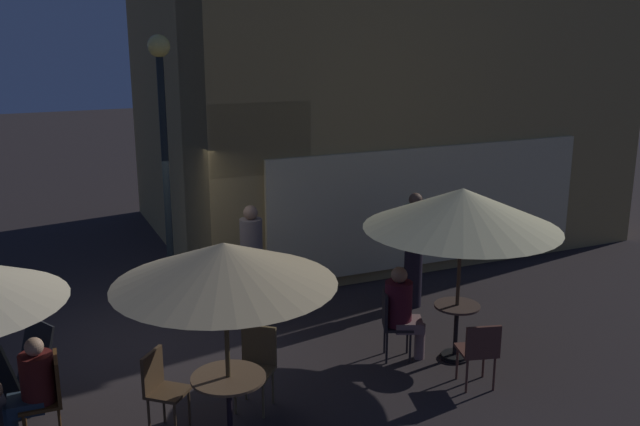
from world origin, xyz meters
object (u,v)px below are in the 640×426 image
at_px(cafe_chair_1, 479,348).
at_px(cafe_chair_2, 257,360).
at_px(cafe_chair_4, 49,392).
at_px(menu_sandwich_board, 19,369).
at_px(street_lamp_near_corner, 164,136).
at_px(cafe_chair_3, 161,384).
at_px(cafe_chair_0, 391,319).
at_px(patron_seated_0, 402,307).
at_px(patio_umbrella_0, 462,209).
at_px(patron_standing_3, 414,249).
at_px(patron_seated_1, 33,385).
at_px(cafe_table_1, 229,393).
at_px(patron_standing_2, 252,265).
at_px(patio_umbrella_1, 224,264).
at_px(cafe_table_0, 456,323).

height_order(cafe_chair_1, cafe_chair_2, cafe_chair_2).
bearing_deg(cafe_chair_4, menu_sandwich_board, -70.60).
bearing_deg(street_lamp_near_corner, cafe_chair_3, -105.16).
relative_size(cafe_chair_0, patron_seated_0, 0.73).
bearing_deg(patio_umbrella_0, patron_seated_0, 156.34).
bearing_deg(cafe_chair_1, cafe_chair_0, 41.75).
bearing_deg(patron_standing_3, patron_seated_1, 144.62).
xyz_separation_m(street_lamp_near_corner, patio_umbrella_0, (3.20, -2.58, -0.78)).
bearing_deg(patio_umbrella_0, street_lamp_near_corner, 141.20).
height_order(cafe_table_1, patron_standing_2, patron_standing_2).
bearing_deg(menu_sandwich_board, cafe_chair_3, -66.76).
relative_size(patio_umbrella_1, cafe_chair_4, 2.34).
xyz_separation_m(patio_umbrella_0, patio_umbrella_1, (-3.35, -0.72, -0.05)).
bearing_deg(cafe_chair_4, cafe_chair_2, 177.81).
distance_m(patio_umbrella_0, cafe_chair_4, 5.29).
bearing_deg(street_lamp_near_corner, cafe_chair_4, -126.92).
height_order(cafe_table_0, patron_seated_0, patron_seated_0).
bearing_deg(patron_standing_2, cafe_chair_0, 116.41).
height_order(cafe_chair_0, cafe_chair_4, cafe_chair_4).
bearing_deg(menu_sandwich_board, patio_umbrella_0, -37.49).
bearing_deg(patio_umbrella_1, cafe_table_1, 0.00).
distance_m(patio_umbrella_0, cafe_chair_0, 1.74).
height_order(cafe_table_0, patio_umbrella_1, patio_umbrella_1).
bearing_deg(cafe_chair_2, cafe_chair_3, -45.18).
relative_size(menu_sandwich_board, patio_umbrella_0, 0.39).
distance_m(street_lamp_near_corner, cafe_chair_2, 3.51).
bearing_deg(patron_standing_2, cafe_table_1, 57.86).
xyz_separation_m(menu_sandwich_board, cafe_table_0, (5.34, -0.96, -0.00)).
xyz_separation_m(street_lamp_near_corner, patron_seated_1, (-2.02, -2.48, -2.16)).
distance_m(cafe_table_0, patio_umbrella_0, 1.57).
bearing_deg(cafe_table_1, cafe_table_0, 12.18).
height_order(cafe_chair_2, cafe_chair_3, cafe_chair_2).
height_order(patio_umbrella_0, cafe_chair_1, patio_umbrella_0).
relative_size(cafe_chair_2, cafe_chair_4, 0.98).
relative_size(cafe_chair_3, patron_seated_0, 0.72).
bearing_deg(patron_standing_2, menu_sandwich_board, 11.80).
bearing_deg(cafe_chair_2, patio_umbrella_0, 130.64).
bearing_deg(patron_standing_3, patio_umbrella_0, -156.06).
bearing_deg(patron_standing_2, cafe_table_0, 124.84).
xyz_separation_m(cafe_table_1, cafe_chair_2, (0.53, 0.65, -0.02)).
distance_m(cafe_chair_0, cafe_chair_4, 4.29).
distance_m(patron_seated_0, patron_seated_1, 4.56).
relative_size(cafe_table_0, cafe_chair_2, 0.80).
relative_size(patron_standing_2, patron_standing_3, 0.99).
bearing_deg(cafe_chair_1, patron_standing_2, 47.34).
xyz_separation_m(cafe_table_0, patron_standing_3, (0.44, 1.84, 0.43)).
distance_m(patron_seated_0, patron_standing_2, 2.39).
distance_m(menu_sandwich_board, cafe_chair_1, 5.42).
height_order(patio_umbrella_0, patron_standing_2, patio_umbrella_0).
distance_m(patron_standing_2, patron_standing_3, 2.57).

